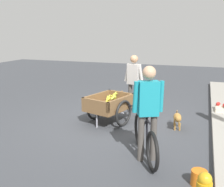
# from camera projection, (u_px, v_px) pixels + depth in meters

# --- Properties ---
(ground_plane) EXTENTS (24.00, 24.00, 0.00)m
(ground_plane) POSITION_uv_depth(u_px,v_px,m) (114.00, 123.00, 6.56)
(ground_plane) COLOR #3D3F44
(fruit_cart) EXTENTS (1.80, 1.21, 0.71)m
(fruit_cart) POSITION_uv_depth(u_px,v_px,m) (109.00, 105.00, 6.52)
(fruit_cart) COLOR brown
(fruit_cart) RESTS_ON ground
(vendor_person) EXTENTS (0.29, 0.59, 1.59)m
(vendor_person) POSITION_uv_depth(u_px,v_px,m) (134.00, 78.00, 7.31)
(vendor_person) COLOR #4C4742
(vendor_person) RESTS_ON ground
(bicycle) EXTENTS (1.52, 0.80, 0.85)m
(bicycle) POSITION_uv_depth(u_px,v_px,m) (145.00, 138.00, 4.76)
(bicycle) COLOR black
(bicycle) RESTS_ON ground
(cyclist_person) EXTENTS (0.33, 0.49, 1.67)m
(cyclist_person) POSITION_uv_depth(u_px,v_px,m) (148.00, 105.00, 4.46)
(cyclist_person) COLOR #4C4742
(cyclist_person) RESTS_ON ground
(dog) EXTENTS (0.67, 0.25, 0.40)m
(dog) POSITION_uv_depth(u_px,v_px,m) (178.00, 118.00, 6.11)
(dog) COLOR #AD7A38
(dog) RESTS_ON ground
(plastic_bucket) EXTENTS (0.23, 0.23, 0.23)m
(plastic_bucket) POSITION_uv_depth(u_px,v_px,m) (199.00, 178.00, 3.89)
(plastic_bucket) COLOR orange
(plastic_bucket) RESTS_ON ground
(apple_crate) EXTENTS (0.44, 0.32, 0.32)m
(apple_crate) POSITION_uv_depth(u_px,v_px,m) (221.00, 110.00, 7.18)
(apple_crate) COLOR beige
(apple_crate) RESTS_ON ground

